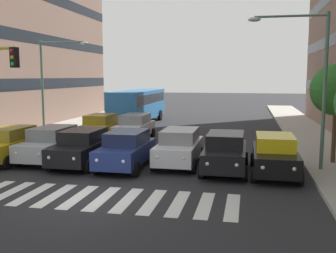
{
  "coord_description": "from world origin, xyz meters",
  "views": [
    {
      "loc": [
        -5.37,
        12.64,
        4.25
      ],
      "look_at": [
        -1.43,
        -6.67,
        1.73
      ],
      "focal_mm": 42.13,
      "sensor_mm": 36.0,
      "label": 1
    }
  ],
  "objects_px": {
    "car_1": "(225,152)",
    "car_row2_0": "(100,127)",
    "car_2": "(179,147)",
    "car_3": "(126,149)",
    "car_4": "(83,147)",
    "street_lamp_left": "(311,73)",
    "car_6": "(8,144)",
    "car_row2_1": "(135,127)",
    "car_5": "(52,144)",
    "car_0": "(275,155)",
    "bus_behind_traffic": "(139,103)",
    "street_lamp_right": "(51,76)"
  },
  "relations": [
    {
      "from": "car_5",
      "to": "car_row2_0",
      "type": "xyz_separation_m",
      "value": [
        0.01,
        -6.68,
        0.0
      ]
    },
    {
      "from": "car_row2_0",
      "to": "car_3",
      "type": "bearing_deg",
      "value": 119.37
    },
    {
      "from": "car_row2_1",
      "to": "car_2",
      "type": "bearing_deg",
      "value": 121.87
    },
    {
      "from": "bus_behind_traffic",
      "to": "car_row2_0",
      "type": "bearing_deg",
      "value": 89.96
    },
    {
      "from": "car_1",
      "to": "car_2",
      "type": "xyz_separation_m",
      "value": [
        2.23,
        -0.82,
        0.0
      ]
    },
    {
      "from": "car_5",
      "to": "bus_behind_traffic",
      "type": "xyz_separation_m",
      "value": [
        0.0,
        -16.1,
        0.97
      ]
    },
    {
      "from": "car_6",
      "to": "car_row2_1",
      "type": "height_order",
      "value": "same"
    },
    {
      "from": "car_3",
      "to": "car_1",
      "type": "bearing_deg",
      "value": -176.64
    },
    {
      "from": "car_1",
      "to": "car_5",
      "type": "relative_size",
      "value": 1.0
    },
    {
      "from": "car_5",
      "to": "street_lamp_right",
      "type": "distance_m",
      "value": 8.67
    },
    {
      "from": "car_1",
      "to": "car_row2_0",
      "type": "distance_m",
      "value": 11.22
    },
    {
      "from": "car_1",
      "to": "car_row2_0",
      "type": "bearing_deg",
      "value": -39.22
    },
    {
      "from": "car_3",
      "to": "street_lamp_right",
      "type": "xyz_separation_m",
      "value": [
        7.83,
        -7.76,
        3.38
      ]
    },
    {
      "from": "car_1",
      "to": "car_row2_0",
      "type": "xyz_separation_m",
      "value": [
        8.7,
        -7.1,
        0.0
      ]
    },
    {
      "from": "car_2",
      "to": "bus_behind_traffic",
      "type": "bearing_deg",
      "value": -67.65
    },
    {
      "from": "car_5",
      "to": "car_6",
      "type": "height_order",
      "value": "same"
    },
    {
      "from": "car_0",
      "to": "car_3",
      "type": "relative_size",
      "value": 1.0
    },
    {
      "from": "bus_behind_traffic",
      "to": "car_5",
      "type": "bearing_deg",
      "value": 90.0
    },
    {
      "from": "car_1",
      "to": "car_3",
      "type": "distance_m",
      "value": 4.56
    },
    {
      "from": "car_0",
      "to": "bus_behind_traffic",
      "type": "height_order",
      "value": "bus_behind_traffic"
    },
    {
      "from": "car_6",
      "to": "car_row2_1",
      "type": "distance_m",
      "value": 8.87
    },
    {
      "from": "car_0",
      "to": "car_5",
      "type": "distance_m",
      "value": 10.85
    },
    {
      "from": "car_0",
      "to": "bus_behind_traffic",
      "type": "distance_m",
      "value": 19.97
    },
    {
      "from": "car_4",
      "to": "car_1",
      "type": "bearing_deg",
      "value": -178.8
    },
    {
      "from": "bus_behind_traffic",
      "to": "car_6",
      "type": "bearing_deg",
      "value": 83.02
    },
    {
      "from": "car_4",
      "to": "car_row2_1",
      "type": "bearing_deg",
      "value": -92.31
    },
    {
      "from": "car_2",
      "to": "bus_behind_traffic",
      "type": "relative_size",
      "value": 0.42
    },
    {
      "from": "car_4",
      "to": "street_lamp_left",
      "type": "xyz_separation_m",
      "value": [
        -10.37,
        -0.75,
        3.52
      ]
    },
    {
      "from": "street_lamp_left",
      "to": "street_lamp_right",
      "type": "height_order",
      "value": "street_lamp_left"
    },
    {
      "from": "car_2",
      "to": "car_3",
      "type": "relative_size",
      "value": 1.0
    },
    {
      "from": "car_3",
      "to": "bus_behind_traffic",
      "type": "bearing_deg",
      "value": -76.15
    },
    {
      "from": "car_5",
      "to": "bus_behind_traffic",
      "type": "relative_size",
      "value": 0.42
    },
    {
      "from": "street_lamp_left",
      "to": "car_1",
      "type": "bearing_deg",
      "value": 9.66
    },
    {
      "from": "car_2",
      "to": "street_lamp_left",
      "type": "relative_size",
      "value": 0.65
    },
    {
      "from": "car_row2_0",
      "to": "car_row2_1",
      "type": "bearing_deg",
      "value": -166.84
    },
    {
      "from": "car_4",
      "to": "street_lamp_left",
      "type": "height_order",
      "value": "street_lamp_left"
    },
    {
      "from": "car_5",
      "to": "car_0",
      "type": "bearing_deg",
      "value": 176.56
    },
    {
      "from": "car_row2_1",
      "to": "car_5",
      "type": "bearing_deg",
      "value": 72.82
    },
    {
      "from": "car_3",
      "to": "car_4",
      "type": "relative_size",
      "value": 1.0
    },
    {
      "from": "car_0",
      "to": "car_4",
      "type": "xyz_separation_m",
      "value": [
        8.91,
        -0.09,
        0.0
      ]
    },
    {
      "from": "car_4",
      "to": "car_6",
      "type": "bearing_deg",
      "value": 0.27
    },
    {
      "from": "car_0",
      "to": "car_1",
      "type": "bearing_deg",
      "value": -6.27
    },
    {
      "from": "car_row2_0",
      "to": "car_row2_1",
      "type": "relative_size",
      "value": 1.0
    },
    {
      "from": "car_1",
      "to": "car_3",
      "type": "relative_size",
      "value": 1.0
    },
    {
      "from": "car_5",
      "to": "car_1",
      "type": "bearing_deg",
      "value": 177.26
    },
    {
      "from": "car_1",
      "to": "car_4",
      "type": "distance_m",
      "value": 6.78
    },
    {
      "from": "street_lamp_right",
      "to": "car_4",
      "type": "bearing_deg",
      "value": 126.28
    },
    {
      "from": "car_5",
      "to": "street_lamp_right",
      "type": "height_order",
      "value": "street_lamp_right"
    },
    {
      "from": "car_3",
      "to": "car_5",
      "type": "distance_m",
      "value": 4.19
    },
    {
      "from": "car_6",
      "to": "car_row2_1",
      "type": "xyz_separation_m",
      "value": [
        -4.27,
        -7.78,
        0.0
      ]
    }
  ]
}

